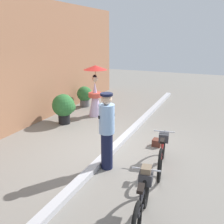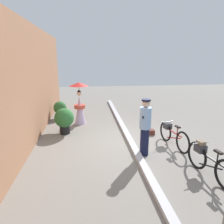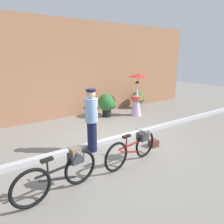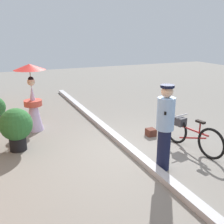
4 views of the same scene
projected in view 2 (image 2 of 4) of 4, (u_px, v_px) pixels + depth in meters
ground_plane at (131, 144)px, 6.96m from camera, size 30.00×30.00×0.00m
building_wall at (19, 88)px, 6.03m from camera, size 14.00×0.40×4.04m
sidewalk_curb at (131, 143)px, 6.94m from camera, size 14.00×0.20×0.12m
bicycle_near_officer at (209, 161)px, 4.96m from camera, size 1.73×0.48×0.82m
bicycle_far_side at (173, 134)px, 6.75m from camera, size 1.73×0.48×0.78m
person_officer at (145, 126)px, 5.97m from camera, size 0.34×0.34×1.74m
person_with_parasol at (80, 103)px, 8.96m from camera, size 0.85×0.85×1.86m
potted_plant_by_door at (65, 119)px, 7.83m from camera, size 0.77×0.75×1.02m
potted_plant_small at (60, 109)px, 9.87m from camera, size 0.64×0.63×0.85m
backpack_on_pavement at (151, 132)px, 7.84m from camera, size 0.24×0.23×0.19m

